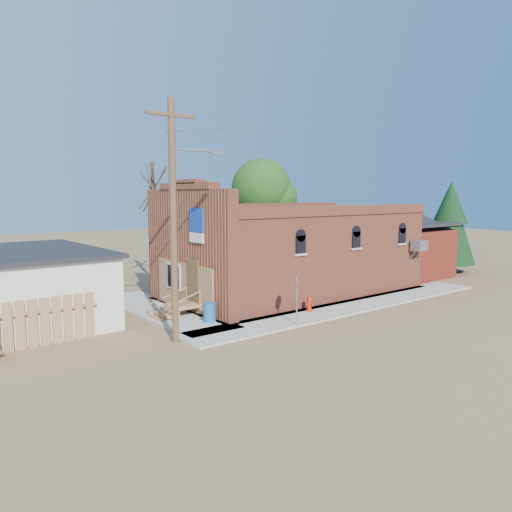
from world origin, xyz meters
TOP-DOWN VIEW (x-y plane):
  - ground at (0.00, 0.00)m, footprint 120.00×120.00m
  - sidewalk_south at (1.50, 0.90)m, footprint 19.00×2.20m
  - sidewalk_west at (-6.30, 6.00)m, footprint 2.60×10.00m
  - brick_bar at (1.64, 5.49)m, footprint 16.40×7.97m
  - red_shed at (11.50, 5.50)m, footprint 5.40×6.40m
  - wood_fence at (-12.80, 3.80)m, footprint 5.20×0.10m
  - utility_pole at (-8.14, 1.20)m, footprint 3.12×0.26m
  - tree_bare_near at (-3.00, 13.00)m, footprint 2.80×2.80m
  - tree_leafy at (6.00, 13.50)m, footprint 4.40×4.40m
  - evergreen_tree at (15.50, 4.00)m, footprint 3.60×3.60m
  - fire_hydrant at (-0.93, 1.40)m, footprint 0.42×0.40m
  - stop_sign at (-3.06, 0.00)m, footprint 0.49×0.42m
  - trash_barrel at (-5.70, 2.68)m, footprint 0.64×0.64m

SIDE VIEW (x-z plane):
  - ground at x=0.00m, z-range 0.00..0.00m
  - sidewalk_south at x=1.50m, z-range 0.00..0.08m
  - sidewalk_west at x=-6.30m, z-range 0.00..0.08m
  - fire_hydrant at x=-0.93m, z-range 0.08..0.81m
  - trash_barrel at x=-5.70m, z-range 0.08..0.92m
  - wood_fence at x=-12.80m, z-range 0.00..1.80m
  - stop_sign at x=-3.06m, z-range 0.67..2.87m
  - red_shed at x=11.50m, z-range 0.12..4.42m
  - brick_bar at x=1.64m, z-range -0.81..5.49m
  - evergreen_tree at x=15.50m, z-range 0.46..6.96m
  - utility_pole at x=-8.14m, z-range 0.27..9.27m
  - tree_leafy at x=6.00m, z-range 1.86..10.01m
  - tree_bare_near at x=-3.00m, z-range 2.14..9.79m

